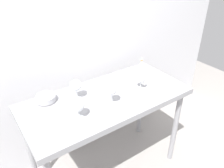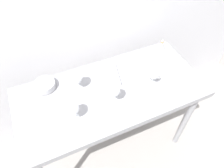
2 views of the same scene
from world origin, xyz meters
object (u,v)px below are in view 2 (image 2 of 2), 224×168
at_px(wine_glass_near_left, 72,109).
at_px(tasting_sheet_upper, 157,67).
at_px(open_notebook, 119,74).
at_px(wine_glass_near_right, 154,73).
at_px(decanter_funnel, 161,46).
at_px(tasting_bowl, 45,85).
at_px(wine_glass_far_left, 76,78).
at_px(wine_glass_near_center, 114,91).

height_order(wine_glass_near_left, tasting_sheet_upper, wine_glass_near_left).
height_order(wine_glass_near_left, open_notebook, wine_glass_near_left).
bearing_deg(wine_glass_near_right, decanter_funnel, 47.70).
relative_size(wine_glass_near_right, open_notebook, 0.43).
bearing_deg(tasting_sheet_upper, wine_glass_near_right, -138.20).
relative_size(wine_glass_near_left, tasting_bowl, 1.01).
bearing_deg(wine_glass_near_left, open_notebook, 28.55).
height_order(wine_glass_far_left, tasting_bowl, wine_glass_far_left).
bearing_deg(decanter_funnel, tasting_bowl, -179.38).
bearing_deg(wine_glass_near_left, wine_glass_far_left, 66.52).
relative_size(wine_glass_far_left, tasting_bowl, 1.10).
height_order(wine_glass_near_center, wine_glass_near_left, wine_glass_near_center).
xyz_separation_m(wine_glass_far_left, open_notebook, (0.34, 0.01, -0.12)).
distance_m(wine_glass_near_left, wine_glass_far_left, 0.25).
bearing_deg(wine_glass_far_left, wine_glass_near_right, -18.43).
xyz_separation_m(tasting_sheet_upper, decanter_funnel, (0.14, 0.16, 0.04)).
bearing_deg(wine_glass_near_center, wine_glass_near_right, 7.26).
bearing_deg(tasting_bowl, wine_glass_near_left, -70.65).
bearing_deg(tasting_bowl, decanter_funnel, 0.62).
xyz_separation_m(wine_glass_near_left, tasting_sheet_upper, (0.76, 0.19, -0.11)).
distance_m(tasting_sheet_upper, tasting_bowl, 0.89).
xyz_separation_m(wine_glass_near_center, open_notebook, (0.14, 0.23, -0.12)).
xyz_separation_m(wine_glass_near_center, wine_glass_near_left, (-0.30, -0.01, -0.02)).
bearing_deg(wine_glass_near_right, wine_glass_far_left, 161.57).
distance_m(wine_glass_near_center, wine_glass_far_left, 0.29).
xyz_separation_m(wine_glass_near_left, tasting_bowl, (-0.12, 0.34, -0.08)).
bearing_deg(wine_glass_near_right, tasting_sheet_upper, 45.47).
bearing_deg(wine_glass_near_center, tasting_sheet_upper, 20.64).
height_order(wine_glass_near_right, tasting_sheet_upper, wine_glass_near_right).
xyz_separation_m(wine_glass_near_right, tasting_bowl, (-0.75, 0.28, -0.08)).
distance_m(wine_glass_near_right, open_notebook, 0.28).
height_order(wine_glass_far_left, tasting_sheet_upper, wine_glass_far_left).
height_order(wine_glass_near_left, decanter_funnel, wine_glass_near_left).
bearing_deg(decanter_funnel, wine_glass_near_left, -158.67).
bearing_deg(decanter_funnel, wine_glass_near_center, -150.64).
distance_m(open_notebook, decanter_funnel, 0.47).
xyz_separation_m(open_notebook, tasting_bowl, (-0.56, 0.10, 0.03)).
bearing_deg(tasting_bowl, open_notebook, -10.29).
bearing_deg(wine_glass_near_center, open_notebook, 57.83).
relative_size(open_notebook, decanter_funnel, 2.82).
bearing_deg(open_notebook, tasting_bowl, -177.00).
distance_m(open_notebook, tasting_bowl, 0.57).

